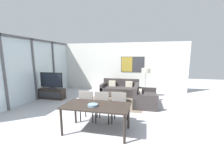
{
  "coord_description": "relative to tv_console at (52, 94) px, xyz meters",
  "views": [
    {
      "loc": [
        1.64,
        -2.85,
        1.98
      ],
      "look_at": [
        0.36,
        2.7,
        0.95
      ],
      "focal_mm": 24.0,
      "sensor_mm": 36.0,
      "label": 1
    }
  ],
  "objects": [
    {
      "name": "wall_back",
      "position": [
        2.74,
        2.7,
        1.16
      ],
      "size": [
        7.77,
        0.09,
        2.8
      ],
      "color": "silver",
      "rests_on": "ground_plane"
    },
    {
      "name": "dining_table",
      "position": [
        3.12,
        -2.6,
        0.43
      ],
      "size": [
        1.73,
        0.89,
        0.75
      ],
      "color": "black",
      "rests_on": "ground_plane"
    },
    {
      "name": "television",
      "position": [
        0.0,
        0.0,
        0.63
      ],
      "size": [
        1.14,
        0.2,
        0.77
      ],
      "color": "#2D2D33",
      "rests_on": "tv_console"
    },
    {
      "name": "fruit_bowl",
      "position": [
        3.06,
        -2.71,
        0.54
      ],
      "size": [
        0.26,
        0.26,
        0.06
      ],
      "color": "slate",
      "rests_on": "dining_table"
    },
    {
      "name": "dining_chair_right",
      "position": [
        3.61,
        -1.96,
        0.28
      ],
      "size": [
        0.46,
        0.46,
        0.99
      ],
      "color": "gray",
      "rests_on": "ground_plane"
    },
    {
      "name": "sofa_side",
      "position": [
        4.27,
        0.05,
        0.02
      ],
      "size": [
        0.94,
        1.55,
        0.82
      ],
      "rotation": [
        0.0,
        0.0,
        1.57
      ],
      "color": "#383333",
      "rests_on": "ground_plane"
    },
    {
      "name": "tv_console",
      "position": [
        0.0,
        0.0,
        0.0
      ],
      "size": [
        1.22,
        0.41,
        0.5
      ],
      "color": "black",
      "rests_on": "ground_plane"
    },
    {
      "name": "sofa_main",
      "position": [
        3.03,
        1.49,
        0.02
      ],
      "size": [
        1.92,
        0.94,
        0.82
      ],
      "color": "#383333",
      "rests_on": "ground_plane"
    },
    {
      "name": "dining_chair_centre",
      "position": [
        3.12,
        -1.98,
        0.28
      ],
      "size": [
        0.46,
        0.46,
        0.99
      ],
      "color": "gray",
      "rests_on": "ground_plane"
    },
    {
      "name": "ground_plane",
      "position": [
        2.72,
        -3.29,
        -0.25
      ],
      "size": [
        24.0,
        24.0,
        0.0
      ],
      "primitive_type": "plane",
      "color": "#B2B2B7"
    },
    {
      "name": "dining_chair_left",
      "position": [
        2.62,
        -1.99,
        0.28
      ],
      "size": [
        0.46,
        0.46,
        0.99
      ],
      "color": "gray",
      "rests_on": "ground_plane"
    },
    {
      "name": "coffee_table",
      "position": [
        3.03,
        0.09,
        0.06
      ],
      "size": [
        1.02,
        1.02,
        0.41
      ],
      "color": "black",
      "rests_on": "ground_plane"
    },
    {
      "name": "area_rug",
      "position": [
        3.03,
        0.09,
        -0.24
      ],
      "size": [
        2.46,
        2.15,
        0.01
      ],
      "color": "#706051",
      "rests_on": "ground_plane"
    },
    {
      "name": "window_wall_left",
      "position": [
        -0.66,
        -0.29,
        1.29
      ],
      "size": [
        0.07,
        6.0,
        2.8
      ],
      "color": "silver",
      "rests_on": "ground_plane"
    },
    {
      "name": "floor_lamp",
      "position": [
        4.33,
        1.33,
        1.01
      ],
      "size": [
        0.42,
        0.42,
        1.44
      ],
      "color": "#2D2D33",
      "rests_on": "ground_plane"
    }
  ]
}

